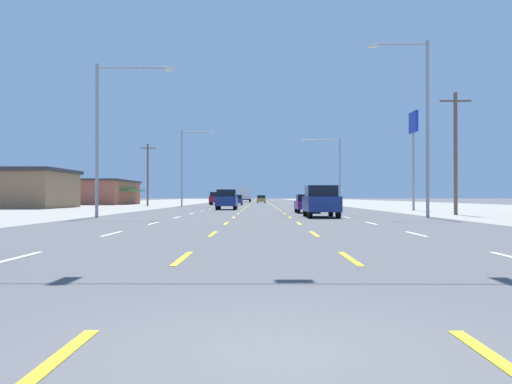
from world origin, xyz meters
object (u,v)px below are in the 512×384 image
suv_far_left_far (217,198)px  suv_inner_right_nearest (321,201)px  sedan_inner_right_near (307,203)px  pole_sign_right_row_1 (413,134)px  streetlight_right_row_0 (422,117)px  hatchback_center_turn_farther (261,199)px  streetlight_left_row_1 (185,162)px  streetlight_right_row_1 (335,166)px  hatchback_inner_left_midfar (237,200)px  suv_inner_left_mid (227,199)px  box_truck_inner_left_farthest (246,194)px  streetlight_left_row_0 (106,127)px

suv_far_left_far → suv_inner_right_nearest: bearing=-78.4°
suv_far_left_far → sedan_inner_right_near: bearing=-76.0°
sedan_inner_right_near → pole_sign_right_row_1: pole_sign_right_row_1 is taller
sedan_inner_right_near → streetlight_right_row_0: (6.21, -9.92, 5.42)m
sedan_inner_right_near → suv_far_left_far: size_ratio=0.92×
hatchback_center_turn_farther → pole_sign_right_row_1: size_ratio=0.43×
suv_far_left_far → streetlight_right_row_0: size_ratio=0.45×
streetlight_left_row_1 → pole_sign_right_row_1: bearing=-39.0°
pole_sign_right_row_1 → streetlight_right_row_1: pole_sign_right_row_1 is taller
hatchback_center_turn_farther → streetlight_right_row_0: 76.12m
hatchback_inner_left_midfar → streetlight_right_row_0: size_ratio=0.36×
hatchback_center_turn_farther → pole_sign_right_row_1: pole_sign_right_row_1 is taller
suv_inner_left_mid → hatchback_center_turn_farther: size_ratio=1.26×
suv_inner_left_mid → pole_sign_right_row_1: size_ratio=0.53×
hatchback_center_turn_farther → box_truck_inner_left_farthest: bearing=102.1°
suv_inner_right_nearest → hatchback_inner_left_midfar: (-7.29, 48.51, -0.24)m
streetlight_left_row_1 → streetlight_right_row_1: 19.25m
streetlight_right_row_1 → suv_far_left_far: bearing=137.2°
suv_far_left_far → pole_sign_right_row_1: pole_sign_right_row_1 is taller
suv_far_left_far → streetlight_right_row_0: (16.70, -52.04, 5.15)m
sedan_inner_right_near → suv_inner_left_mid: 12.74m
suv_far_left_far → streetlight_left_row_0: size_ratio=0.52×
sedan_inner_right_near → hatchback_center_turn_farther: 65.48m
pole_sign_right_row_1 → suv_inner_right_nearest: bearing=-122.0°
sedan_inner_right_near → box_truck_inner_left_farthest: bearing=94.9°
hatchback_inner_left_midfar → streetlight_right_row_0: bearing=-74.8°
suv_far_left_far → streetlight_left_row_1: streetlight_left_row_1 is taller
suv_far_left_far → suv_inner_left_mid: bearing=-83.7°
hatchback_inner_left_midfar → streetlight_left_row_1: streetlight_left_row_1 is taller
box_truck_inner_left_farthest → streetlight_left_row_0: (-6.23, -91.77, 3.75)m
suv_inner_right_nearest → sedan_inner_right_near: size_ratio=1.09×
suv_inner_right_nearest → sedan_inner_right_near: bearing=90.5°
suv_far_left_far → streetlight_left_row_0: (-2.73, -52.04, 4.56)m
suv_inner_left_mid → streetlight_left_row_0: (-6.22, -20.56, 4.56)m
hatchback_inner_left_midfar → suv_inner_left_mid: bearing=-89.6°
suv_inner_right_nearest → sedan_inner_right_near: 9.18m
streetlight_right_row_0 → streetlight_left_row_1: streetlight_right_row_0 is taller
suv_inner_right_nearest → box_truck_inner_left_farthest: bearing=94.4°
streetlight_left_row_0 → streetlight_left_row_1: streetlight_left_row_1 is taller
suv_inner_left_mid → pole_sign_right_row_1: bearing=-9.9°
streetlight_left_row_0 → suv_inner_right_nearest: bearing=3.2°
streetlight_right_row_0 → suv_inner_right_nearest: bearing=173.0°
hatchback_center_turn_farther → streetlight_right_row_0: bearing=-82.7°
hatchback_inner_left_midfar → streetlight_left_row_1: bearing=-116.2°
pole_sign_right_row_1 → streetlight_left_row_1: (-23.87, 19.36, -1.42)m
sedan_inner_right_near → pole_sign_right_row_1: bearing=35.7°
hatchback_center_turn_farther → box_truck_inner_left_farthest: size_ratio=0.54×
suv_inner_left_mid → hatchback_inner_left_midfar: 28.70m
hatchback_center_turn_farther → streetlight_left_row_1: size_ratio=0.40×
box_truck_inner_left_farthest → pole_sign_right_row_1: pole_sign_right_row_1 is taller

